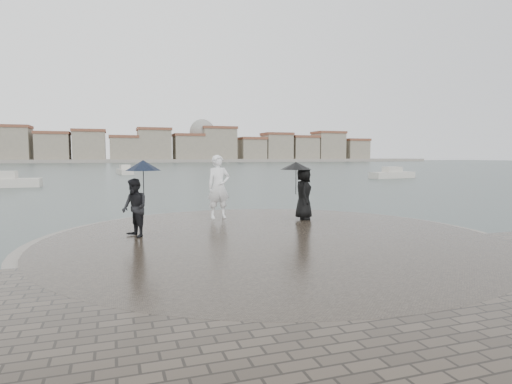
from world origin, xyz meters
name	(u,v)px	position (x,y,z in m)	size (l,w,h in m)	color
ground	(335,287)	(0.00, 0.00, 0.00)	(400.00, 400.00, 0.00)	#2B3835
kerb_ring	(271,244)	(0.00, 3.50, 0.16)	(12.50, 12.50, 0.32)	gray
quay_tip	(271,243)	(0.00, 3.50, 0.18)	(11.90, 11.90, 0.36)	#2D261E
statue	(219,187)	(-0.55, 7.20, 1.45)	(0.80, 0.52, 2.18)	white
visitor_left	(137,196)	(-3.40, 4.61, 1.44)	(1.15, 1.05, 2.04)	black
visitor_right	(302,186)	(2.05, 6.05, 1.49)	(1.22, 1.15, 1.95)	black
far_skyline	(106,147)	(-6.29, 160.71, 5.61)	(260.00, 20.00, 37.00)	gray
boats	(187,175)	(3.64, 39.55, 0.38)	(43.69, 25.83, 1.50)	beige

